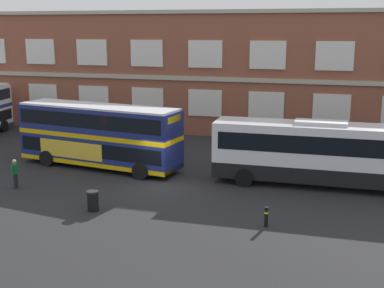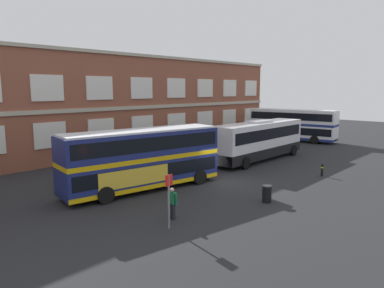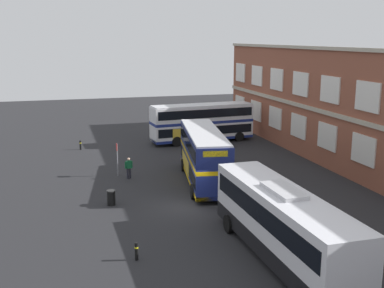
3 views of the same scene
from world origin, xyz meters
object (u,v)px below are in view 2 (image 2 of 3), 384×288
(double_decker_middle, at_px, (143,158))
(double_decker_far, at_px, (292,124))
(touring_coach, at_px, (259,140))
(station_litter_bin, at_px, (267,194))
(waiting_passenger, at_px, (172,202))
(bus_stand_flag, at_px, (169,196))
(safety_bollard_east, at_px, (322,170))

(double_decker_middle, relative_size, double_decker_far, 1.00)
(double_decker_far, height_order, touring_coach, double_decker_far)
(touring_coach, bearing_deg, station_litter_bin, -145.19)
(waiting_passenger, distance_m, bus_stand_flag, 1.43)
(bus_stand_flag, bearing_deg, station_litter_bin, -10.69)
(double_decker_far, height_order, bus_stand_flag, double_decker_far)
(double_decker_far, xyz_separation_m, bus_stand_flag, (-31.55, -10.01, -0.51))
(double_decker_far, xyz_separation_m, safety_bollard_east, (-16.13, -11.00, -1.66))
(station_litter_bin, height_order, safety_bollard_east, station_litter_bin)
(double_decker_far, bearing_deg, touring_coach, -164.39)
(touring_coach, distance_m, waiting_passenger, 17.29)
(station_litter_bin, bearing_deg, double_decker_middle, 113.70)
(bus_stand_flag, height_order, station_litter_bin, bus_stand_flag)
(double_decker_middle, bearing_deg, waiting_passenger, -115.11)
(double_decker_far, height_order, waiting_passenger, double_decker_far)
(touring_coach, height_order, safety_bollard_east, touring_coach)
(safety_bollard_east, bearing_deg, waiting_passenger, 173.01)
(touring_coach, relative_size, waiting_passenger, 7.08)
(double_decker_middle, distance_m, safety_bollard_east, 14.02)
(double_decker_middle, xyz_separation_m, bus_stand_flag, (-3.53, -6.24, -0.51))
(touring_coach, distance_m, station_litter_bin, 12.94)
(double_decker_far, distance_m, station_litter_bin, 27.22)
(double_decker_far, relative_size, safety_bollard_east, 11.84)
(double_decker_middle, bearing_deg, touring_coach, -0.77)
(waiting_passenger, height_order, safety_bollard_east, waiting_passenger)
(touring_coach, relative_size, station_litter_bin, 11.68)
(double_decker_middle, xyz_separation_m, touring_coach, (13.87, -0.19, -0.24))
(station_litter_bin, bearing_deg, bus_stand_flag, 169.31)
(waiting_passenger, relative_size, safety_bollard_east, 1.79)
(double_decker_middle, bearing_deg, double_decker_far, 7.65)
(double_decker_far, height_order, safety_bollard_east, double_decker_far)
(station_litter_bin, distance_m, safety_bollard_east, 8.59)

